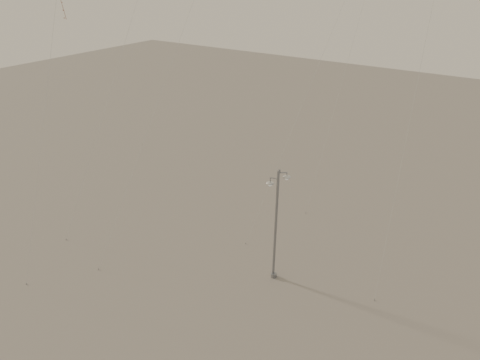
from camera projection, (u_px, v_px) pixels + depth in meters
The scene contains 4 objects.
ground at pixel (192, 301), 31.41m from camera, with size 160.00×160.00×0.00m, color gray.
street_lamp at pixel (276, 222), 31.85m from camera, with size 1.51×0.95×8.56m.
kite_1 at pixel (191, 11), 34.45m from camera, with size 1.82×13.49×22.23m.
kite_3 at pixel (51, 57), 30.36m from camera, with size 0.62×6.67×19.47m.
Camera 1 is at (16.58, -18.80, 20.86)m, focal length 35.00 mm.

